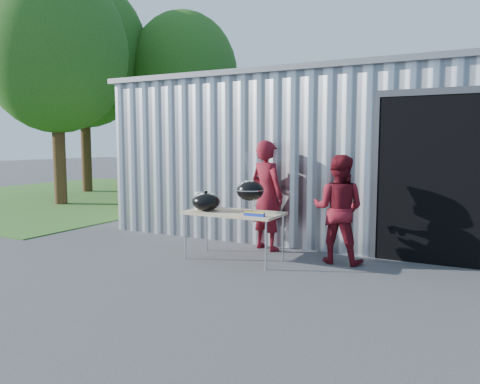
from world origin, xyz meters
The scene contains 14 objects.
ground centered at (0.00, 0.00, 0.00)m, with size 80.00×80.00×0.00m, color #3B3B3D.
building centered at (0.92, 4.59, 1.54)m, with size 8.20×6.20×3.10m.
grass_patch centered at (-9.00, 6.00, 0.01)m, with size 10.00×12.00×0.02m, color #2D591E.
tree_left centered at (-7.50, 4.00, 4.44)m, with size 4.12×4.12×6.82m.
tree_mid centered at (-9.50, 7.00, 5.02)m, with size 4.65×4.65×7.70m.
tree_far centered at (-6.50, 9.00, 4.32)m, with size 4.00×4.00×6.63m.
folding_table centered at (0.16, 0.57, 0.71)m, with size 1.50×0.75×0.75m.
kettle_grill centered at (0.41, 0.64, 1.17)m, with size 0.42×0.42×0.93m.
grill_lid centered at (-0.28, 0.47, 0.89)m, with size 0.44×0.44×0.32m.
paper_towels centered at (-0.44, 0.52, 0.89)m, with size 0.12×0.12×0.28m, color white.
white_tub centered at (-0.39, 0.80, 0.80)m, with size 0.20×0.15×0.10m, color white.
foil_box centered at (0.64, 0.32, 0.78)m, with size 0.32×0.06×0.06m.
person_cook centered at (0.33, 1.45, 0.93)m, with size 0.68×0.44×1.85m, color maroon.
person_bystander centered at (1.64, 1.15, 0.82)m, with size 0.79×0.62×1.63m, color maroon.
Camera 1 is at (3.55, -5.70, 1.81)m, focal length 35.00 mm.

